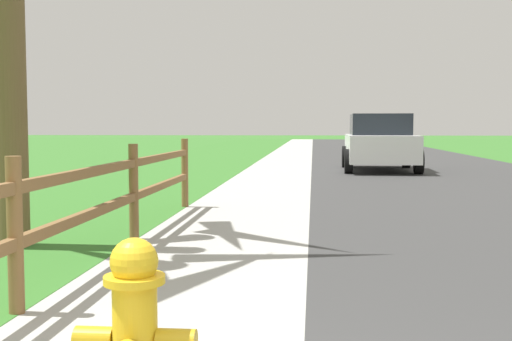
# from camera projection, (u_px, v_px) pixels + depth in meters

# --- Properties ---
(ground_plane) EXTENTS (120.00, 120.00, 0.00)m
(ground_plane) POSITION_uv_depth(u_px,v_px,m) (312.00, 157.00, 26.46)
(ground_plane) COLOR #367329
(road_asphalt) EXTENTS (7.00, 66.00, 0.01)m
(road_asphalt) POSITION_uv_depth(u_px,v_px,m) (391.00, 155.00, 28.13)
(road_asphalt) COLOR #393939
(road_asphalt) RESTS_ON ground
(curb_concrete) EXTENTS (6.00, 66.00, 0.01)m
(curb_concrete) POSITION_uv_depth(u_px,v_px,m) (246.00, 155.00, 28.71)
(curb_concrete) COLOR #AFAEA7
(curb_concrete) RESTS_ON ground
(grass_verge) EXTENTS (5.00, 66.00, 0.00)m
(grass_verge) POSITION_uv_depth(u_px,v_px,m) (213.00, 155.00, 28.85)
(grass_verge) COLOR #367329
(grass_verge) RESTS_ON ground
(fire_hydrant) EXTENTS (0.54, 0.45, 0.84)m
(fire_hydrant) POSITION_uv_depth(u_px,v_px,m) (134.00, 333.00, 2.78)
(fire_hydrant) COLOR yellow
(fire_hydrant) RESTS_ON ground
(rail_fence) EXTENTS (0.11, 8.99, 1.12)m
(rail_fence) POSITION_uv_depth(u_px,v_px,m) (89.00, 198.00, 5.92)
(rail_fence) COLOR brown
(rail_fence) RESTS_ON ground
(parked_suv_white) EXTENTS (2.18, 4.28, 1.67)m
(parked_suv_white) POSITION_uv_depth(u_px,v_px,m) (380.00, 143.00, 18.77)
(parked_suv_white) COLOR white
(parked_suv_white) RESTS_ON ground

